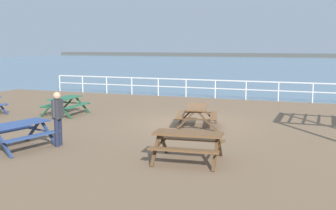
% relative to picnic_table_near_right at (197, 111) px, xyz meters
% --- Properties ---
extents(ground_plane, '(30.00, 24.00, 0.20)m').
position_rel_picnic_table_near_right_xyz_m(ground_plane, '(-0.47, 0.55, -0.68)').
color(ground_plane, brown).
extents(sea_band, '(142.00, 90.00, 0.01)m').
position_rel_picnic_table_near_right_xyz_m(sea_band, '(-0.47, 53.30, -0.58)').
color(sea_band, slate).
rests_on(sea_band, ground).
extents(distant_shoreline, '(142.00, 6.00, 1.80)m').
position_rel_picnic_table_near_right_xyz_m(distant_shoreline, '(-0.47, 96.30, -0.58)').
color(distant_shoreline, '#4C4C47').
rests_on(distant_shoreline, ground).
extents(seaward_railing, '(23.07, 0.07, 1.08)m').
position_rel_picnic_table_near_right_xyz_m(seaward_railing, '(-0.47, 8.30, 0.16)').
color(seaward_railing, white).
rests_on(seaward_railing, ground).
extents(picnic_table_near_right, '(1.88, 2.10, 0.80)m').
position_rel_picnic_table_near_right_xyz_m(picnic_table_near_right, '(0.00, 0.00, 0.00)').
color(picnic_table_near_right, brown).
rests_on(picnic_table_near_right, ground).
extents(picnic_table_mid_centre, '(1.94, 1.70, 0.80)m').
position_rel_picnic_table_near_right_xyz_m(picnic_table_mid_centre, '(1.07, -4.51, 0.00)').
color(picnic_table_mid_centre, brown).
rests_on(picnic_table_mid_centre, ground).
extents(picnic_table_far_right, '(1.62, 1.87, 0.80)m').
position_rel_picnic_table_near_right_xyz_m(picnic_table_far_right, '(-6.18, 0.52, 0.00)').
color(picnic_table_far_right, '#286B47').
rests_on(picnic_table_far_right, ground).
extents(picnic_table_seaward, '(1.90, 2.12, 0.80)m').
position_rel_picnic_table_near_right_xyz_m(picnic_table_seaward, '(-4.02, -4.98, 0.00)').
color(picnic_table_seaward, '#334C84').
rests_on(picnic_table_seaward, ground).
extents(visitor, '(0.26, 0.53, 1.66)m').
position_rel_picnic_table_near_right_xyz_m(visitor, '(-3.12, -4.32, 0.36)').
color(visitor, '#1E2338').
rests_on(visitor, ground).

